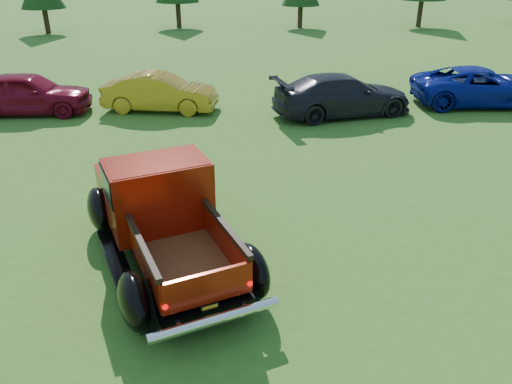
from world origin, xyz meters
TOP-DOWN VIEW (x-y plane):
  - ground at (0.00, 0.00)m, footprint 120.00×120.00m
  - pickup_truck at (-2.16, -0.16)m, footprint 3.64×5.37m
  - show_car_red at (-7.45, 9.46)m, footprint 4.37×1.93m
  - show_car_yellow at (-2.85, 9.34)m, footprint 4.22×2.20m
  - show_car_grey at (3.50, 8.17)m, footprint 5.17×2.86m
  - show_car_blue at (8.96, 8.91)m, footprint 5.15×2.71m

SIDE VIEW (x-z plane):
  - ground at x=0.00m, z-range 0.00..0.00m
  - show_car_yellow at x=-2.85m, z-range 0.00..1.33m
  - show_car_blue at x=8.96m, z-range 0.00..1.38m
  - show_car_grey at x=3.50m, z-range 0.00..1.42m
  - show_car_red at x=-7.45m, z-range 0.00..1.46m
  - pickup_truck at x=-2.16m, z-range -0.05..1.82m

